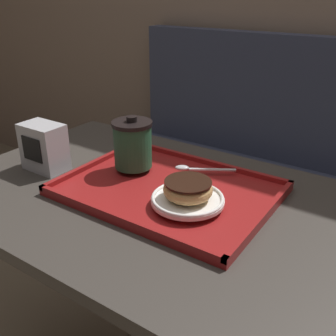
{
  "coord_description": "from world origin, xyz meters",
  "views": [
    {
      "loc": [
        0.45,
        -0.65,
        1.18
      ],
      "look_at": [
        -0.01,
        0.03,
        0.8
      ],
      "focal_mm": 42.0,
      "sensor_mm": 36.0,
      "label": 1
    }
  ],
  "objects": [
    {
      "name": "plate_with_chocolate_donut",
      "position": [
        0.07,
        -0.02,
        0.76
      ],
      "size": [
        0.16,
        0.16,
        0.01
      ],
      "color": "white",
      "rests_on": "serving_tray"
    },
    {
      "name": "serving_tray",
      "position": [
        -0.01,
        0.03,
        0.74
      ],
      "size": [
        0.49,
        0.36,
        0.02
      ],
      "color": "maroon",
      "rests_on": "cafe_table"
    },
    {
      "name": "napkin_dispenser",
      "position": [
        -0.36,
        -0.04,
        0.79
      ],
      "size": [
        0.11,
        0.08,
        0.13
      ],
      "color": "#B7B7BC",
      "rests_on": "cafe_table"
    },
    {
      "name": "donut_chocolate_glazed",
      "position": [
        0.07,
        -0.02,
        0.79
      ],
      "size": [
        0.11,
        0.11,
        0.04
      ],
      "color": "tan",
      "rests_on": "plate_with_chocolate_donut"
    },
    {
      "name": "spoon",
      "position": [
        -0.01,
        0.12,
        0.76
      ],
      "size": [
        0.14,
        0.09,
        0.01
      ],
      "rotation": [
        0.0,
        0.0,
        3.69
      ],
      "color": "silver",
      "rests_on": "serving_tray"
    },
    {
      "name": "coffee_cup_front",
      "position": [
        -0.14,
        0.06,
        0.82
      ],
      "size": [
        0.1,
        0.1,
        0.13
      ],
      "color": "#235638",
      "rests_on": "serving_tray"
    },
    {
      "name": "booth_bench",
      "position": [
        -0.13,
        0.87,
        0.32
      ],
      "size": [
        1.28,
        0.44,
        1.0
      ],
      "color": "#33384C",
      "rests_on": "ground_plane"
    },
    {
      "name": "cafe_table",
      "position": [
        0.0,
        0.0,
        0.58
      ],
      "size": [
        1.1,
        0.66,
        0.73
      ],
      "color": "#38332D",
      "rests_on": "ground_plane"
    }
  ]
}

